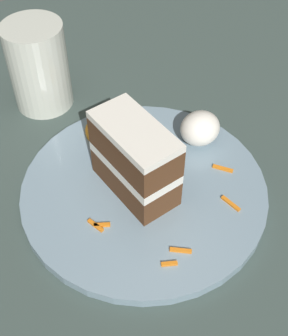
# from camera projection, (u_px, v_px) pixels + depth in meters

# --- Properties ---
(ground_plane) EXTENTS (6.00, 6.00, 0.00)m
(ground_plane) POSITION_uv_depth(u_px,v_px,m) (165.00, 229.00, 0.54)
(ground_plane) COLOR #4C4742
(ground_plane) RESTS_ON ground
(dining_table) EXTENTS (1.01, 1.09, 0.03)m
(dining_table) POSITION_uv_depth(u_px,v_px,m) (166.00, 221.00, 0.53)
(dining_table) COLOR #384742
(dining_table) RESTS_ON ground
(plate) EXTENTS (0.28, 0.28, 0.01)m
(plate) POSITION_uv_depth(u_px,v_px,m) (144.00, 190.00, 0.53)
(plate) COLOR gray
(plate) RESTS_ON dining_table
(cake_slice) EXTENTS (0.06, 0.10, 0.09)m
(cake_slice) POSITION_uv_depth(u_px,v_px,m) (135.00, 159.00, 0.50)
(cake_slice) COLOR #4C2D19
(cake_slice) RESTS_ON plate
(cream_dollop) EXTENTS (0.05, 0.04, 0.04)m
(cream_dollop) POSITION_uv_depth(u_px,v_px,m) (200.00, 128.00, 0.56)
(cream_dollop) COLOR white
(cream_dollop) RESTS_ON plate
(orange_garnish) EXTENTS (0.06, 0.06, 0.00)m
(orange_garnish) POSITION_uv_depth(u_px,v_px,m) (108.00, 130.00, 0.59)
(orange_garnish) COLOR orange
(orange_garnish) RESTS_ON plate
(carrot_shreds_scatter) EXTENTS (0.18, 0.10, 0.00)m
(carrot_shreds_scatter) POSITION_uv_depth(u_px,v_px,m) (174.00, 218.00, 0.50)
(carrot_shreds_scatter) COLOR orange
(carrot_shreds_scatter) RESTS_ON plate
(drinking_glass) EXTENTS (0.08, 0.08, 0.12)m
(drinking_glass) POSITION_uv_depth(u_px,v_px,m) (40.00, 71.00, 0.61)
(drinking_glass) COLOR beige
(drinking_glass) RESTS_ON dining_table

